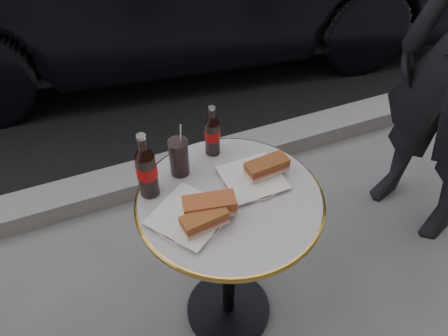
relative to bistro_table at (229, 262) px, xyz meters
name	(u,v)px	position (x,y,z in m)	size (l,w,h in m)	color
ground	(228,310)	(0.00, 0.00, -0.37)	(80.00, 80.00, 0.00)	slate
curb	(167,172)	(0.00, 0.90, -0.32)	(40.00, 0.20, 0.12)	gray
bistro_table	(229,262)	(0.00, 0.00, 0.00)	(0.62, 0.62, 0.73)	#BAB2C4
plate_left	(189,217)	(-0.15, -0.03, 0.37)	(0.22, 0.22, 0.01)	white
plate_right	(252,179)	(0.10, 0.04, 0.37)	(0.20, 0.20, 0.01)	white
sandwich_left_a	(204,221)	(-0.12, -0.09, 0.40)	(0.14, 0.07, 0.05)	#A25929
sandwich_left_b	(210,207)	(-0.09, -0.05, 0.41)	(0.16, 0.08, 0.06)	#B0552C
sandwich_right	(267,168)	(0.15, 0.05, 0.40)	(0.15, 0.07, 0.05)	brown
cola_bottle_left	(146,165)	(-0.23, 0.12, 0.49)	(0.07, 0.07, 0.24)	black
cola_bottle_right	(212,130)	(0.03, 0.23, 0.47)	(0.06, 0.06, 0.20)	black
cola_glass	(179,157)	(-0.11, 0.17, 0.44)	(0.07, 0.07, 0.14)	black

